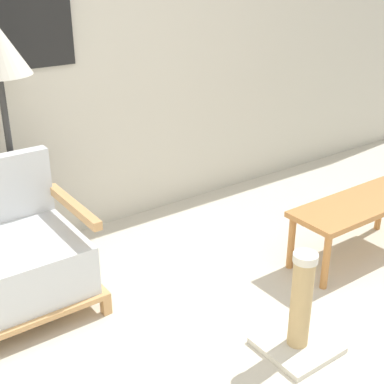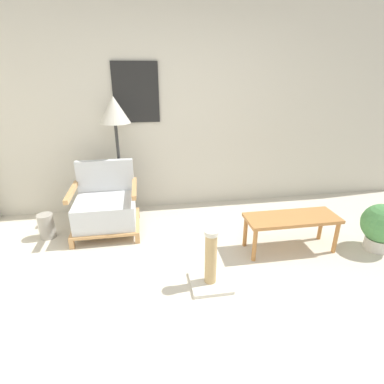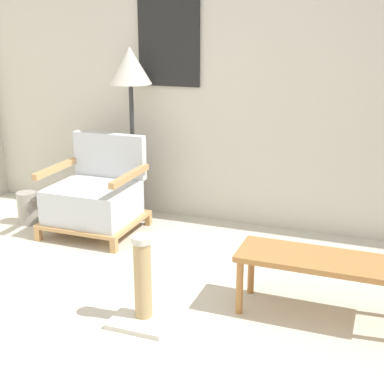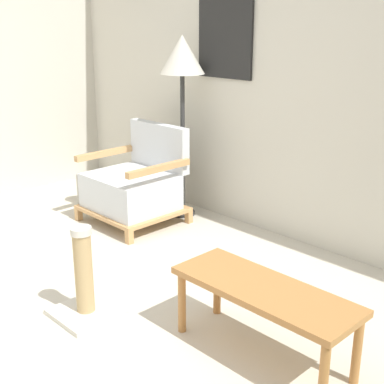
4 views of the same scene
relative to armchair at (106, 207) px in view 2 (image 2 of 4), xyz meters
The scene contains 8 objects.
ground_plane 1.93m from the armchair, 57.23° to the right, with size 14.00×14.00×0.00m, color beige.
wall_back 1.61m from the armchair, 32.70° to the left, with size 8.00×0.09×2.70m.
armchair is the anchor object (origin of this frame).
floor_lamp 1.09m from the armchair, 66.98° to the left, with size 0.37×0.37×1.53m.
coffee_table 2.10m from the armchair, 20.65° to the right, with size 0.97×0.36×0.39m.
vase 0.70m from the armchair, behind, with size 0.17×0.17×0.29m, color #9E998E.
potted_plant 3.04m from the armchair, 17.10° to the right, with size 0.41×0.41×0.52m.
scratching_post 1.54m from the armchair, 49.29° to the right, with size 0.36×0.36×0.55m.
Camera 2 is at (-0.56, -1.71, 1.80)m, focal length 28.00 mm.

